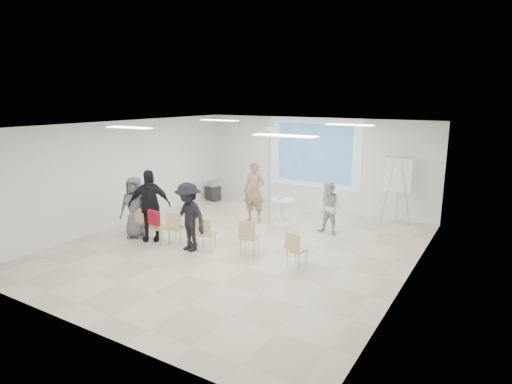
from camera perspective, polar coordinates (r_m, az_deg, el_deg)
The scene contains 30 objects.
floor at distance 10.76m, azimuth -2.22°, elevation -7.57°, with size 8.00×9.00×0.10m, color beige.
ceiling at distance 10.12m, azimuth -2.37°, elevation 9.13°, with size 8.00×9.00×0.10m, color white.
wall_back at distance 14.29m, azimuth 7.82°, elevation 3.80°, with size 8.00×0.10×3.00m, color silver.
wall_left at distance 12.97m, azimuth -17.42°, elevation 2.44°, with size 0.10×9.00×3.00m, color silver.
wall_right at distance 8.83m, azimuth 20.24°, elevation -2.36°, with size 0.10×9.00×3.00m, color silver.
projection_halo at distance 14.18m, azimuth 7.75°, elevation 5.16°, with size 3.20×0.01×2.30m, color silver.
projection_image at distance 14.16m, azimuth 7.73°, elevation 5.16°, with size 2.60×0.01×1.90m, color #3168A8.
pedestal_table at distance 12.29m, azimuth 3.49°, elevation -2.53°, with size 0.67×0.67×0.82m.
player_left at distance 12.66m, azimuth -0.23°, elevation 0.59°, with size 0.75×0.51×2.05m, color #987A5D.
player_right at distance 11.66m, azimuth 9.77°, elevation -1.72°, with size 0.78×0.63×1.62m, color silver.
controller_left at distance 12.72m, azimuth 1.05°, elevation 2.14°, with size 0.04×0.11×0.04m, color white.
controller_right at distance 11.89m, azimuth 9.45°, elevation -0.03°, with size 0.04×0.12×0.04m, color silver.
chair_far_left at distance 11.71m, azimuth -15.22°, elevation -3.58°, with size 0.48×0.50×0.82m.
chair_left_mid at distance 11.10m, azimuth -12.88°, elevation -4.38°, with size 0.43×0.45×0.81m.
chair_left_inner at distance 10.91m, azimuth -10.65°, elevation -4.39°, with size 0.48×0.51×0.86m.
chair_center at distance 10.36m, azimuth -6.79°, elevation -5.29°, with size 0.48×0.50×0.83m.
chair_right_inner at distance 10.02m, azimuth -1.00°, elevation -5.73°, with size 0.49×0.51×0.86m.
chair_right_far at distance 9.38m, azimuth 5.25°, elevation -7.35°, with size 0.44×0.46×0.79m.
red_jacket at distance 10.92m, azimuth -13.45°, elevation -3.37°, with size 0.39×0.09×0.37m, color maroon.
laptop at distance 11.00m, azimuth -10.37°, elevation -4.49°, with size 0.32×0.23×0.02m, color black.
audience_left at distance 11.29m, azimuth -14.06°, elevation -1.06°, with size 1.24×0.74×2.13m, color black.
audience_mid at distance 10.36m, azimuth -9.01°, elevation -2.72°, with size 1.23×0.67×1.90m, color black.
audience_outer at distance 11.67m, azimuth -15.86°, elevation -1.52°, with size 0.89×0.59×1.82m, color #5B5B60.
flipchart_easel at distance 12.87m, azimuth 18.43°, elevation 2.24°, with size 0.87×0.66×2.02m.
av_cart at distance 15.46m, azimuth -5.77°, elevation 0.11°, with size 0.56×0.50×0.72m.
ceiling_projector at distance 11.37m, azimuth 2.25°, elevation 7.69°, with size 0.30×0.25×3.00m.
fluor_panel_nw at distance 12.90m, azimuth -4.92°, elevation 9.50°, with size 1.20×0.30×0.02m, color white.
fluor_panel_ne at distance 11.04m, azimuth 12.34°, elevation 8.73°, with size 1.20×0.30×0.02m, color white.
fluor_panel_sw at distance 10.28m, azimuth -16.56°, elevation 8.24°, with size 1.20×0.30×0.02m, color white.
fluor_panel_se at distance 7.82m, azimuth 3.87°, elevation 7.50°, with size 1.20×0.30×0.02m, color white.
Camera 1 is at (5.57, -8.43, 3.67)m, focal length 30.00 mm.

